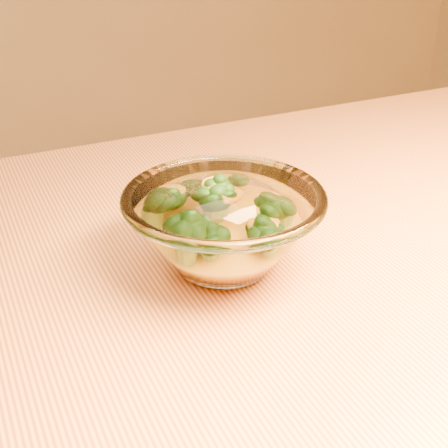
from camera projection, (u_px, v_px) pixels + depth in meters
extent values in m
cube|color=#D98041|center=(335.00, 268.00, 0.65)|extent=(1.20, 0.80, 0.04)
cylinder|color=brown|center=(444.00, 279.00, 1.30)|extent=(0.06, 0.06, 0.71)
ellipsoid|color=white|center=(224.00, 261.00, 0.61)|extent=(0.08, 0.08, 0.02)
torus|color=white|center=(224.00, 197.00, 0.57)|extent=(0.19, 0.19, 0.01)
ellipsoid|color=#FFAC15|center=(224.00, 244.00, 0.60)|extent=(0.11, 0.11, 0.03)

